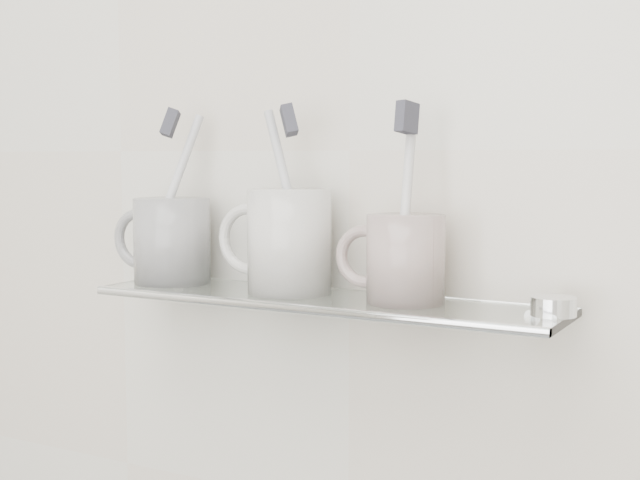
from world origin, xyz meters
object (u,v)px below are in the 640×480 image
Objects in this scene: mug_left at (172,241)px; mug_right at (406,259)px; shelf_glass at (322,300)px; mug_center at (289,241)px.

mug_left is 1.11× the size of mug_right.
mug_left reaches higher than mug_right.
shelf_glass is 5.75× the size of mug_right.
mug_center is at bearing 21.77° from mug_left.
mug_right is at bearing 3.14° from shelf_glass.
mug_center is 0.13m from mug_right.
mug_left is 0.29m from mug_right.
mug_right is at bearing 5.89° from mug_center.
mug_right is (0.13, 0.00, -0.01)m from mug_center.
mug_right is at bearing 21.77° from mug_left.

